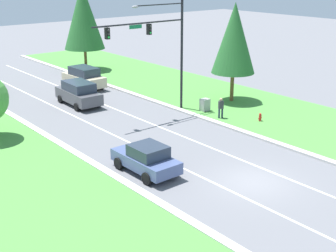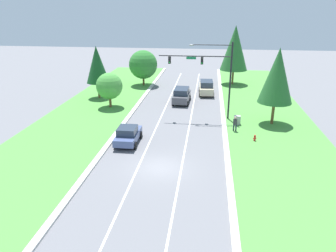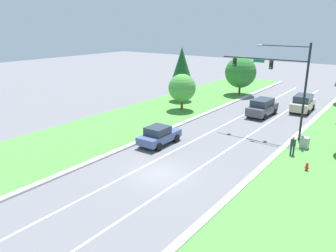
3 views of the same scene
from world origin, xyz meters
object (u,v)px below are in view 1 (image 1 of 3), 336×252
object	(u,v)px
graphite_suv	(79,93)
conifer_near_right_tree	(234,38)
traffic_signal_mast	(160,40)
champagne_suv	(84,77)
pedestrian	(221,107)
fire_hydrant	(260,118)
slate_blue_sedan	(146,159)
utility_cabinet	(205,105)
conifer_far_right_tree	(83,16)

from	to	relation	value
graphite_suv	conifer_near_right_tree	world-z (taller)	conifer_near_right_tree
traffic_signal_mast	graphite_suv	xyz separation A→B (m)	(-3.82, 6.39, -4.86)
graphite_suv	champagne_suv	world-z (taller)	champagne_suv
pedestrian	fire_hydrant	size ratio (longest dim) A/B	2.41
pedestrian	slate_blue_sedan	bearing A→B (deg)	44.13
traffic_signal_mast	utility_cabinet	distance (m)	6.51
traffic_signal_mast	utility_cabinet	world-z (taller)	traffic_signal_mast
utility_cabinet	pedestrian	distance (m)	2.27
traffic_signal_mast	slate_blue_sedan	distance (m)	12.54
fire_hydrant	conifer_far_right_tree	distance (m)	25.64
conifer_near_right_tree	utility_cabinet	bearing A→B (deg)	-169.61
champagne_suv	fire_hydrant	world-z (taller)	champagne_suv
champagne_suv	graphite_suv	bearing A→B (deg)	-126.45
utility_cabinet	pedestrian	xyz separation A→B (m)	(-0.40, -2.20, 0.40)
slate_blue_sedan	conifer_far_right_tree	bearing A→B (deg)	66.37
slate_blue_sedan	pedestrian	size ratio (longest dim) A/B	2.60
utility_cabinet	fire_hydrant	size ratio (longest dim) A/B	1.54
fire_hydrant	traffic_signal_mast	bearing A→B (deg)	125.08
champagne_suv	conifer_far_right_tree	xyz separation A→B (m)	(4.31, 7.13, 5.05)
traffic_signal_mast	champagne_suv	xyz separation A→B (m)	(-0.50, 11.33, -4.84)
graphite_suv	fire_hydrant	world-z (taller)	graphite_suv
traffic_signal_mast	conifer_near_right_tree	world-z (taller)	traffic_signal_mast
slate_blue_sedan	fire_hydrant	bearing A→B (deg)	8.62
fire_hydrant	conifer_far_right_tree	xyz separation A→B (m)	(-0.76, 24.97, 5.78)
champagne_suv	pedestrian	world-z (taller)	champagne_suv
utility_cabinet	pedestrian	size ratio (longest dim) A/B	0.64
pedestrian	conifer_far_right_tree	bearing A→B (deg)	-71.17
conifer_far_right_tree	traffic_signal_mast	bearing A→B (deg)	-101.67
pedestrian	graphite_suv	bearing A→B (deg)	-36.27
graphite_suv	utility_cabinet	size ratio (longest dim) A/B	4.70
graphite_suv	pedestrian	distance (m)	12.37
utility_cabinet	graphite_suv	bearing A→B (deg)	130.29
fire_hydrant	conifer_near_right_tree	size ratio (longest dim) A/B	0.08
utility_cabinet	fire_hydrant	bearing A→B (deg)	-73.25
champagne_suv	conifer_near_right_tree	size ratio (longest dim) A/B	0.60
champagne_suv	utility_cabinet	world-z (taller)	champagne_suv
slate_blue_sedan	champagne_suv	world-z (taller)	champagne_suv
conifer_far_right_tree	fire_hydrant	bearing A→B (deg)	-88.25
traffic_signal_mast	fire_hydrant	bearing A→B (deg)	-54.92
traffic_signal_mast	graphite_suv	bearing A→B (deg)	120.89
utility_cabinet	pedestrian	world-z (taller)	pedestrian
traffic_signal_mast	graphite_suv	world-z (taller)	traffic_signal_mast
pedestrian	conifer_far_right_tree	size ratio (longest dim) A/B	0.17
slate_blue_sedan	conifer_near_right_tree	world-z (taller)	conifer_near_right_tree
champagne_suv	fire_hydrant	distance (m)	18.57
utility_cabinet	fire_hydrant	xyz separation A→B (m)	(1.40, -4.65, -0.20)
slate_blue_sedan	pedestrian	world-z (taller)	slate_blue_sedan
traffic_signal_mast	champagne_suv	bearing A→B (deg)	92.52
traffic_signal_mast	fire_hydrant	size ratio (longest dim) A/B	12.77
conifer_far_right_tree	champagne_suv	bearing A→B (deg)	-121.16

